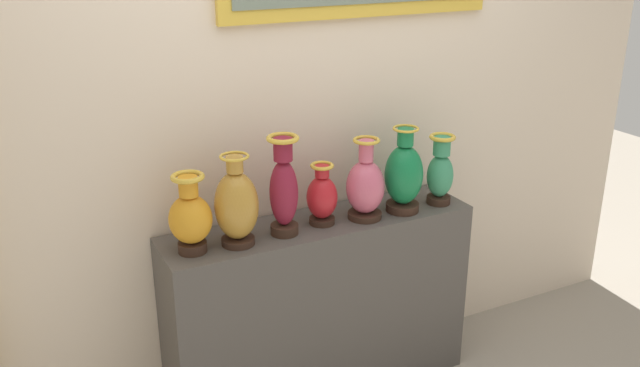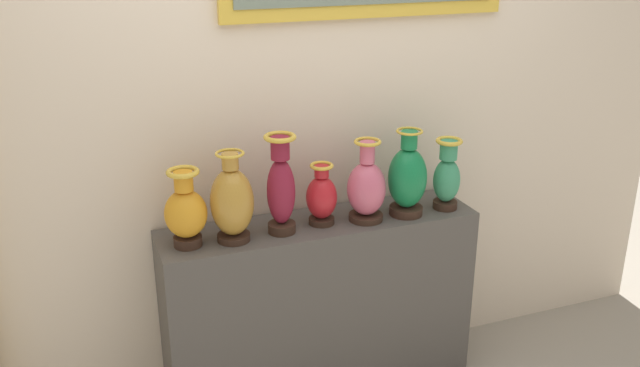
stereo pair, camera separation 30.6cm
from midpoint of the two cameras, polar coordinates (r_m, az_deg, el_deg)
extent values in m
cube|color=#4C4742|center=(3.33, 2.67, -10.32)|extent=(1.47, 0.35, 0.90)
cube|color=beige|center=(3.18, 1.24, 6.28)|extent=(4.16, 0.10, 2.75)
cylinder|color=#382319|center=(2.91, -8.00, -4.81)|extent=(0.12, 0.12, 0.04)
ellipsoid|color=orange|center=(2.86, -8.12, -2.56)|extent=(0.18, 0.18, 0.20)
cylinder|color=orange|center=(2.81, -8.27, 0.12)|extent=(0.08, 0.08, 0.08)
torus|color=gold|center=(2.80, -8.31, 0.90)|extent=(0.14, 0.14, 0.02)
cylinder|color=#382319|center=(2.95, -4.24, -4.52)|extent=(0.14, 0.14, 0.03)
ellipsoid|color=#B27F2D|center=(2.88, -4.33, -1.61)|extent=(0.19, 0.19, 0.29)
cylinder|color=#B27F2D|center=(2.82, -4.43, 1.80)|extent=(0.07, 0.07, 0.07)
torus|color=gold|center=(2.81, -4.44, 2.46)|extent=(0.12, 0.12, 0.01)
cylinder|color=#382319|center=(3.01, -0.30, -3.74)|extent=(0.12, 0.12, 0.04)
ellipsoid|color=maroon|center=(2.95, -0.30, -0.73)|extent=(0.12, 0.12, 0.30)
cylinder|color=maroon|center=(2.88, -0.31, 2.91)|extent=(0.08, 0.08, 0.10)
torus|color=gold|center=(2.87, -0.31, 3.84)|extent=(0.14, 0.14, 0.02)
cylinder|color=#382319|center=(3.10, 3.03, -3.13)|extent=(0.12, 0.12, 0.03)
ellipsoid|color=red|center=(3.06, 3.06, -1.21)|extent=(0.14, 0.14, 0.20)
cylinder|color=red|center=(3.02, 3.11, 0.98)|extent=(0.06, 0.06, 0.05)
torus|color=gold|center=(3.01, 3.12, 1.44)|extent=(0.11, 0.11, 0.02)
cylinder|color=#382319|center=(3.16, 6.60, -2.83)|extent=(0.16, 0.16, 0.03)
ellipsoid|color=#CC5972|center=(3.11, 6.70, -0.49)|extent=(0.18, 0.18, 0.25)
cylinder|color=#CC5972|center=(3.05, 6.83, 2.55)|extent=(0.07, 0.07, 0.10)
torus|color=gold|center=(3.03, 6.87, 3.42)|extent=(0.12, 0.12, 0.02)
cylinder|color=#382319|center=(3.24, 9.84, -2.26)|extent=(0.16, 0.16, 0.04)
ellipsoid|color=#14723D|center=(3.18, 10.02, 0.42)|extent=(0.18, 0.18, 0.28)
cylinder|color=#14723D|center=(3.13, 10.22, 3.56)|extent=(0.08, 0.08, 0.08)
torus|color=gold|center=(3.12, 10.27, 4.26)|extent=(0.12, 0.12, 0.01)
cylinder|color=#382319|center=(3.35, 12.94, -1.76)|extent=(0.11, 0.11, 0.04)
ellipsoid|color=#388C60|center=(3.31, 13.10, 0.21)|extent=(0.13, 0.13, 0.21)
cylinder|color=#388C60|center=(3.26, 13.31, 2.67)|extent=(0.08, 0.08, 0.09)
torus|color=gold|center=(3.24, 13.38, 3.41)|extent=(0.13, 0.13, 0.02)
camera|label=1|loc=(0.15, -87.14, 1.07)|focal=38.49mm
camera|label=2|loc=(0.15, 92.86, -1.07)|focal=38.49mm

